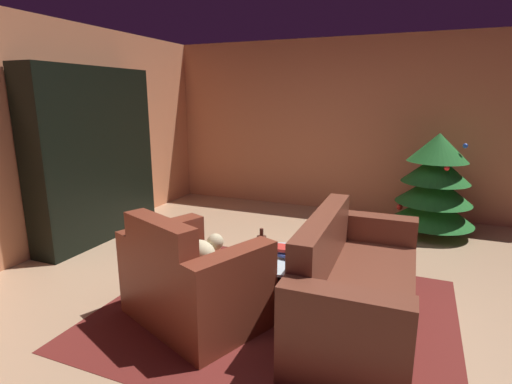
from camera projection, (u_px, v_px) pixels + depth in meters
ground_plane at (291, 304)px, 3.34m from camera, size 7.34×7.34×0.00m
wall_back at (356, 127)px, 5.82m from camera, size 5.84×0.06×2.52m
wall_left at (25, 140)px, 4.11m from camera, size 0.06×6.23×2.52m
area_rug at (276, 312)px, 3.22m from camera, size 2.71×2.27×0.01m
bookshelf_unit at (101, 158)px, 4.79m from camera, size 0.36×1.68×2.02m
armchair_red at (192, 282)px, 3.04m from camera, size 1.24×1.07×0.87m
couch_red at (354, 286)px, 3.02m from camera, size 0.79×1.77×0.83m
coffee_table at (284, 262)px, 3.25m from camera, size 0.67×0.67×0.42m
book_stack_on_table at (285, 252)px, 3.25m from camera, size 0.24×0.19×0.08m
bottle_on_table at (262, 246)px, 3.21m from camera, size 0.08×0.08×0.25m
decorated_tree at (435, 185)px, 4.90m from camera, size 0.99×0.99×1.27m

